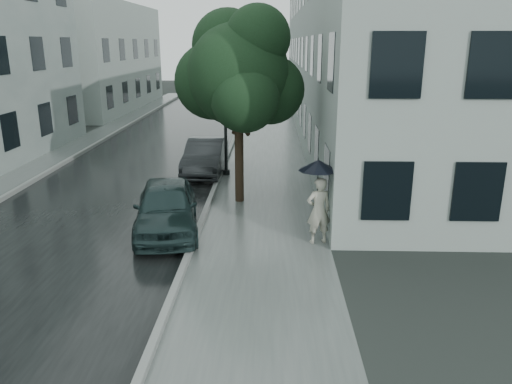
{
  "coord_description": "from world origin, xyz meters",
  "views": [
    {
      "loc": [
        0.45,
        -10.34,
        5.11
      ],
      "look_at": [
        0.05,
        2.29,
        1.3
      ],
      "focal_mm": 35.0,
      "sensor_mm": 36.0,
      "label": 1
    }
  ],
  "objects_px": {
    "lamp_post": "(221,106)",
    "car_far": "(206,156)",
    "pedestrian": "(319,210)",
    "street_tree": "(239,73)",
    "car_near": "(166,207)"
  },
  "relations": [
    {
      "from": "pedestrian",
      "to": "lamp_post",
      "type": "bearing_deg",
      "value": -79.9
    },
    {
      "from": "lamp_post",
      "to": "street_tree",
      "type": "bearing_deg",
      "value": -86.03
    },
    {
      "from": "pedestrian",
      "to": "street_tree",
      "type": "bearing_deg",
      "value": -72.68
    },
    {
      "from": "pedestrian",
      "to": "car_far",
      "type": "distance_m",
      "value": 8.22
    },
    {
      "from": "pedestrian",
      "to": "car_far",
      "type": "bearing_deg",
      "value": -76.26
    },
    {
      "from": "lamp_post",
      "to": "car_near",
      "type": "bearing_deg",
      "value": -110.12
    },
    {
      "from": "lamp_post",
      "to": "car_far",
      "type": "distance_m",
      "value": 2.2
    },
    {
      "from": "street_tree",
      "to": "car_near",
      "type": "bearing_deg",
      "value": -121.95
    },
    {
      "from": "pedestrian",
      "to": "car_far",
      "type": "relative_size",
      "value": 0.43
    },
    {
      "from": "car_far",
      "to": "pedestrian",
      "type": "bearing_deg",
      "value": -60.88
    },
    {
      "from": "street_tree",
      "to": "car_near",
      "type": "distance_m",
      "value": 4.93
    },
    {
      "from": "street_tree",
      "to": "car_near",
      "type": "xyz_separation_m",
      "value": [
        -1.86,
        -2.98,
        -3.46
      ]
    },
    {
      "from": "car_far",
      "to": "street_tree",
      "type": "bearing_deg",
      "value": -64.89
    },
    {
      "from": "pedestrian",
      "to": "car_far",
      "type": "height_order",
      "value": "pedestrian"
    },
    {
      "from": "lamp_post",
      "to": "pedestrian",
      "type": "bearing_deg",
      "value": -76.77
    }
  ]
}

